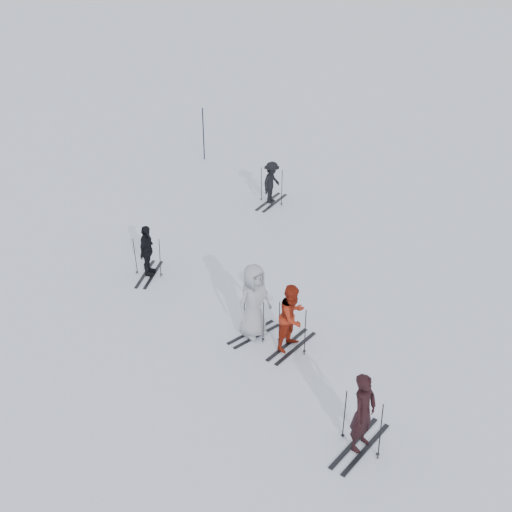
{
  "coord_description": "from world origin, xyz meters",
  "views": [
    {
      "loc": [
        1.63,
        -14.46,
        9.5
      ],
      "look_at": [
        0.0,
        1.0,
        1.0
      ],
      "focal_mm": 45.0,
      "sensor_mm": 36.0,
      "label": 1
    }
  ],
  "objects": [
    {
      "name": "skier_red",
      "position": [
        1.16,
        -1.72,
        0.86
      ],
      "size": [
        0.99,
        1.05,
        1.72
      ],
      "primitive_type": "imported",
      "rotation": [
        0.0,
        0.0,
        1.01
      ],
      "color": "maroon",
      "rests_on": "ground"
    },
    {
      "name": "skis_uphill_left",
      "position": [
        -3.19,
        1.35,
        0.61
      ],
      "size": [
        1.73,
        1.0,
        1.22
      ],
      "primitive_type": null,
      "rotation": [
        0.0,
        0.0,
        1.5
      ],
      "color": "black",
      "rests_on": "ground"
    },
    {
      "name": "skis_near_dark",
      "position": [
        2.71,
        -4.87,
        0.66
      ],
      "size": [
        2.03,
        1.78,
        1.31
      ],
      "primitive_type": null,
      "rotation": [
        0.0,
        0.0,
        1.0
      ],
      "color": "black",
      "rests_on": "ground"
    },
    {
      "name": "skis_grey",
      "position": [
        0.19,
        -1.3,
        0.57
      ],
      "size": [
        1.72,
        1.67,
        1.14
      ],
      "primitive_type": null,
      "rotation": [
        0.0,
        0.0,
        0.84
      ],
      "color": "black",
      "rests_on": "ground"
    },
    {
      "name": "skier_uphill_left",
      "position": [
        -3.19,
        1.35,
        0.77
      ],
      "size": [
        0.44,
        0.93,
        1.55
      ],
      "primitive_type": "imported",
      "rotation": [
        0.0,
        0.0,
        1.5
      ],
      "color": "black",
      "rests_on": "ground"
    },
    {
      "name": "skier_grey",
      "position": [
        0.19,
        -1.3,
        0.98
      ],
      "size": [
        1.11,
        1.13,
        1.96
      ],
      "primitive_type": "imported",
      "rotation": [
        0.0,
        0.0,
        0.84
      ],
      "color": "#989BA0",
      "rests_on": "ground"
    },
    {
      "name": "skis_uphill_far",
      "position": [
        -0.06,
        6.93,
        0.68
      ],
      "size": [
        2.09,
        1.63,
        1.35
      ],
      "primitive_type": null,
      "rotation": [
        0.0,
        0.0,
        1.17
      ],
      "color": "black",
      "rests_on": "ground"
    },
    {
      "name": "skis_red",
      "position": [
        1.16,
        -1.72,
        0.62
      ],
      "size": [
        1.92,
        1.66,
        1.24
      ],
      "primitive_type": null,
      "rotation": [
        0.0,
        0.0,
        1.01
      ],
      "color": "black",
      "rests_on": "ground"
    },
    {
      "name": "ground",
      "position": [
        0.0,
        0.0,
        0.0
      ],
      "size": [
        120.0,
        120.0,
        0.0
      ],
      "primitive_type": "plane",
      "color": "silver",
      "rests_on": "ground"
    },
    {
      "name": "skier_near_dark",
      "position": [
        2.71,
        -4.87,
        0.87
      ],
      "size": [
        0.7,
        0.76,
        1.75
      ],
      "primitive_type": "imported",
      "rotation": [
        0.0,
        0.0,
        1.0
      ],
      "color": "black",
      "rests_on": "ground"
    },
    {
      "name": "piste_marker",
      "position": [
        -3.29,
        11.19,
        1.11
      ],
      "size": [
        0.06,
        0.06,
        2.21
      ],
      "primitive_type": "cylinder",
      "rotation": [
        0.0,
        0.0,
        0.36
      ],
      "color": "black",
      "rests_on": "ground"
    },
    {
      "name": "skier_uphill_far",
      "position": [
        -0.06,
        6.93,
        0.76
      ],
      "size": [
        0.91,
        1.13,
        1.53
      ],
      "primitive_type": "imported",
      "rotation": [
        0.0,
        0.0,
        1.17
      ],
      "color": "black",
      "rests_on": "ground"
    }
  ]
}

